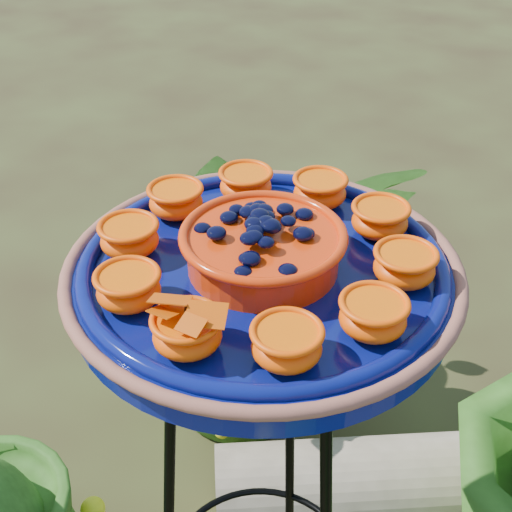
% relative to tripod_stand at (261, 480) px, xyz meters
% --- Properties ---
extents(tripod_stand, '(0.43, 0.43, 0.99)m').
position_rel_tripod_stand_xyz_m(tripod_stand, '(0.00, 0.00, 0.00)').
color(tripod_stand, black).
rests_on(tripod_stand, ground).
extents(feeder_dish, '(0.59, 0.59, 0.12)m').
position_rel_tripod_stand_xyz_m(feeder_dish, '(0.00, -0.00, 0.43)').
color(feeder_dish, '#08105E').
rests_on(feeder_dish, tripod_stand).
extents(driftwood_log, '(0.69, 0.59, 0.23)m').
position_rel_tripod_stand_xyz_m(driftwood_log, '(0.00, 0.43, -0.49)').
color(driftwood_log, tan).
rests_on(driftwood_log, ground).
extents(shrub_back_left, '(1.04, 1.04, 0.88)m').
position_rel_tripod_stand_xyz_m(shrub_back_left, '(-0.44, 0.65, -0.16)').
color(shrub_back_left, '#244813').
rests_on(shrub_back_left, ground).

